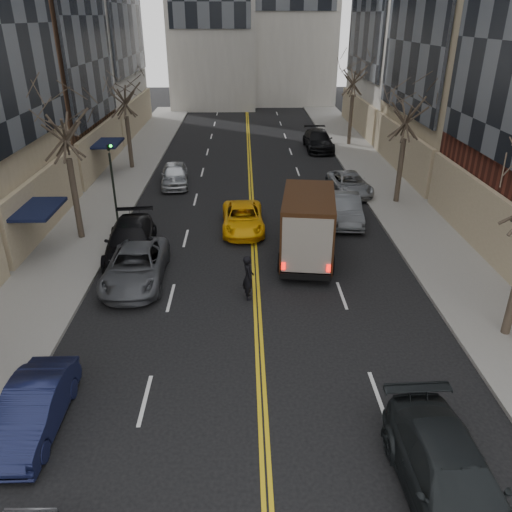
{
  "coord_description": "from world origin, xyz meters",
  "views": [
    {
      "loc": [
        -0.48,
        -3.61,
        10.36
      ],
      "look_at": [
        -0.05,
        13.25,
        2.2
      ],
      "focal_mm": 35.0,
      "sensor_mm": 36.0,
      "label": 1
    }
  ],
  "objects_px": {
    "observer_sedan": "(451,481)",
    "pedestrian": "(248,277)",
    "taxi": "(243,218)",
    "ups_truck": "(308,225)"
  },
  "relations": [
    {
      "from": "ups_truck",
      "to": "taxi",
      "type": "distance_m",
      "value": 4.71
    },
    {
      "from": "taxi",
      "to": "pedestrian",
      "type": "relative_size",
      "value": 2.47
    },
    {
      "from": "ups_truck",
      "to": "pedestrian",
      "type": "distance_m",
      "value": 4.68
    },
    {
      "from": "observer_sedan",
      "to": "pedestrian",
      "type": "xyz_separation_m",
      "value": [
        -4.54,
        9.63,
        0.18
      ]
    },
    {
      "from": "ups_truck",
      "to": "taxi",
      "type": "bearing_deg",
      "value": 138.29
    },
    {
      "from": "taxi",
      "to": "ups_truck",
      "type": "bearing_deg",
      "value": -51.06
    },
    {
      "from": "taxi",
      "to": "pedestrian",
      "type": "bearing_deg",
      "value": -90.03
    },
    {
      "from": "taxi",
      "to": "pedestrian",
      "type": "height_order",
      "value": "pedestrian"
    },
    {
      "from": "ups_truck",
      "to": "observer_sedan",
      "type": "height_order",
      "value": "ups_truck"
    },
    {
      "from": "ups_truck",
      "to": "taxi",
      "type": "relative_size",
      "value": 1.33
    }
  ]
}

